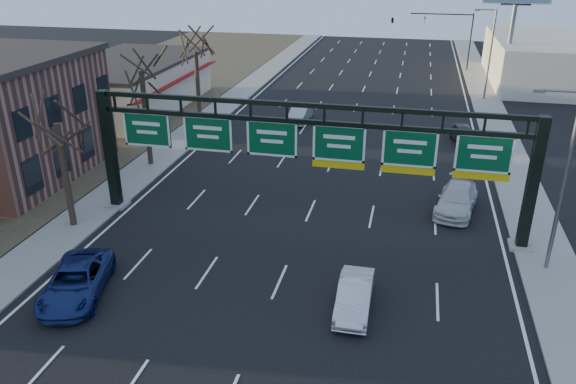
% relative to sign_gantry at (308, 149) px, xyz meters
% --- Properties ---
extents(ground, '(160.00, 160.00, 0.00)m').
position_rel_sign_gantry_xyz_m(ground, '(-0.16, -8.00, -4.63)').
color(ground, black).
rests_on(ground, ground).
extents(sidewalk_left, '(3.00, 120.00, 0.12)m').
position_rel_sign_gantry_xyz_m(sidewalk_left, '(-12.96, 12.00, -4.57)').
color(sidewalk_left, gray).
rests_on(sidewalk_left, ground).
extents(sidewalk_right, '(3.00, 120.00, 0.12)m').
position_rel_sign_gantry_xyz_m(sidewalk_right, '(12.64, 12.00, -4.57)').
color(sidewalk_right, gray).
rests_on(sidewalk_right, ground).
extents(dirt_strip_left, '(21.00, 120.00, 0.06)m').
position_rel_sign_gantry_xyz_m(dirt_strip_left, '(-25.16, 12.00, -4.60)').
color(dirt_strip_left, '#473D2B').
rests_on(dirt_strip_left, ground).
extents(lane_markings, '(21.60, 120.00, 0.01)m').
position_rel_sign_gantry_xyz_m(lane_markings, '(-0.16, 12.00, -4.62)').
color(lane_markings, white).
rests_on(lane_markings, ground).
extents(sign_gantry, '(24.60, 1.20, 7.20)m').
position_rel_sign_gantry_xyz_m(sign_gantry, '(0.00, 0.00, 0.00)').
color(sign_gantry, black).
rests_on(sign_gantry, ground).
extents(cream_strip, '(10.90, 18.40, 4.70)m').
position_rel_sign_gantry_xyz_m(cream_strip, '(-21.64, 21.00, -2.27)').
color(cream_strip, '#BEB49E').
rests_on(cream_strip, ground).
extents(building_right_distant, '(12.00, 20.00, 5.00)m').
position_rel_sign_gantry_xyz_m(building_right_distant, '(19.84, 42.00, -2.13)').
color(building_right_distant, '#BEB49E').
rests_on(building_right_distant, ground).
extents(tree_gantry, '(3.60, 3.60, 8.48)m').
position_rel_sign_gantry_xyz_m(tree_gantry, '(-12.96, -3.00, 2.48)').
color(tree_gantry, '#2F261A').
rests_on(tree_gantry, sidewalk_left).
extents(tree_mid, '(3.60, 3.60, 9.24)m').
position_rel_sign_gantry_xyz_m(tree_mid, '(-12.96, 7.00, 3.23)').
color(tree_mid, '#2F261A').
rests_on(tree_mid, sidewalk_left).
extents(tree_far, '(3.60, 3.60, 8.86)m').
position_rel_sign_gantry_xyz_m(tree_far, '(-12.96, 17.00, 2.86)').
color(tree_far, '#2F261A').
rests_on(tree_far, sidewalk_left).
extents(streetlight_near, '(2.15, 0.22, 9.00)m').
position_rel_sign_gantry_xyz_m(streetlight_near, '(12.31, -2.00, 0.45)').
color(streetlight_near, slate).
rests_on(streetlight_near, sidewalk_right).
extents(streetlight_far, '(2.15, 0.22, 9.00)m').
position_rel_sign_gantry_xyz_m(streetlight_far, '(12.31, 32.00, 0.45)').
color(streetlight_far, slate).
rests_on(streetlight_far, sidewalk_right).
extents(billboard_right, '(7.00, 0.50, 12.00)m').
position_rel_sign_gantry_xyz_m(billboard_right, '(14.84, 36.98, 4.43)').
color(billboard_right, slate).
rests_on(billboard_right, ground).
extents(traffic_signal_mast, '(10.16, 0.54, 7.00)m').
position_rel_sign_gantry_xyz_m(traffic_signal_mast, '(5.53, 47.00, 0.87)').
color(traffic_signal_mast, black).
rests_on(traffic_signal_mast, ground).
extents(car_blue_suv, '(3.73, 5.76, 1.47)m').
position_rel_sign_gantry_xyz_m(car_blue_suv, '(-8.90, -9.15, -3.89)').
color(car_blue_suv, navy).
rests_on(car_blue_suv, ground).
extents(car_silver_sedan, '(1.49, 4.15, 1.36)m').
position_rel_sign_gantry_xyz_m(car_silver_sedan, '(3.56, -7.42, -3.95)').
color(car_silver_sedan, silver).
rests_on(car_silver_sedan, ground).
extents(car_white_wagon, '(3.04, 5.45, 1.49)m').
position_rel_sign_gantry_xyz_m(car_white_wagon, '(8.39, 3.95, -3.88)').
color(car_white_wagon, silver).
rests_on(car_white_wagon, ground).
extents(car_grey_far, '(2.28, 4.29, 1.39)m').
position_rel_sign_gantry_xyz_m(car_grey_far, '(9.51, 17.38, -3.93)').
color(car_grey_far, '#3A3D3F').
rests_on(car_grey_far, ground).
extents(car_silver_distant, '(1.77, 4.39, 1.42)m').
position_rel_sign_gantry_xyz_m(car_silver_distant, '(-4.55, 19.94, -3.92)').
color(car_silver_distant, '#AAAAAF').
rests_on(car_silver_distant, ground).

